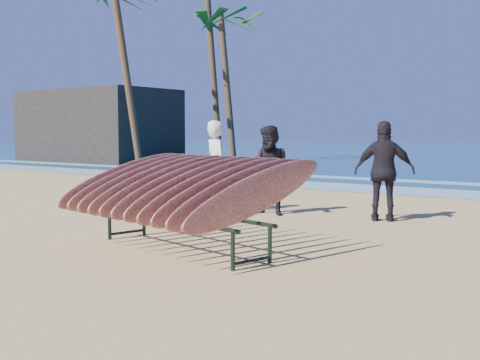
{
  "coord_description": "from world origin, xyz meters",
  "views": [
    {
      "loc": [
        5.71,
        -6.89,
        1.71
      ],
      "look_at": [
        0.0,
        0.8,
        0.95
      ],
      "focal_mm": 45.0,
      "sensor_mm": 36.0,
      "label": 1
    }
  ],
  "objects": [
    {
      "name": "person_dark_b",
      "position": [
        1.07,
        4.02,
        0.97
      ],
      "size": [
        1.23,
        0.9,
        1.93
      ],
      "primitive_type": "imported",
      "rotation": [
        0.0,
        0.0,
        3.57
      ],
      "color": "black",
      "rests_on": "ground"
    },
    {
      "name": "person_dark_a",
      "position": [
        -1.17,
        3.44,
        0.93
      ],
      "size": [
        0.93,
        0.74,
        1.85
      ],
      "primitive_type": "imported",
      "rotation": [
        0.0,
        0.0,
        0.04
      ],
      "color": "black",
      "rests_on": "ground"
    },
    {
      "name": "palm_mid",
      "position": [
        -15.41,
        20.31,
        7.79
      ],
      "size": [
        5.2,
        5.2,
        8.67
      ],
      "color": "brown",
      "rests_on": "ground"
    },
    {
      "name": "foam_near",
      "position": [
        0.0,
        10.0,
        0.01
      ],
      "size": [
        160.0,
        160.0,
        0.0
      ],
      "primitive_type": "plane",
      "color": "white",
      "rests_on": "ground"
    },
    {
      "name": "building",
      "position": [
        -23.09,
        17.38,
        2.1
      ],
      "size": [
        9.47,
        5.26,
        4.21
      ],
      "primitive_type": "cube",
      "color": "#2D2823",
      "rests_on": "ground"
    },
    {
      "name": "surfboard_rack",
      "position": [
        -0.12,
        -0.45,
        0.92
      ],
      "size": [
        3.58,
        3.04,
        1.52
      ],
      "rotation": [
        0.0,
        0.0,
        -0.19
      ],
      "color": "black",
      "rests_on": "ground"
    },
    {
      "name": "person_white",
      "position": [
        -2.28,
        3.04,
        0.98
      ],
      "size": [
        0.85,
        0.76,
        1.96
      ],
      "primitive_type": "imported",
      "rotation": [
        0.0,
        0.0,
        2.63
      ],
      "color": "silver",
      "rests_on": "ground"
    },
    {
      "name": "foam_far",
      "position": [
        0.0,
        13.5,
        0.01
      ],
      "size": [
        160.0,
        160.0,
        0.0
      ],
      "primitive_type": "plane",
      "color": "white",
      "rests_on": "ground"
    },
    {
      "name": "ground",
      "position": [
        0.0,
        0.0,
        0.0
      ],
      "size": [
        120.0,
        120.0,
        0.0
      ],
      "primitive_type": "plane",
      "color": "tan",
      "rests_on": "ground"
    }
  ]
}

